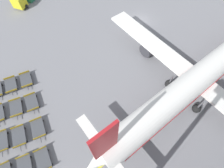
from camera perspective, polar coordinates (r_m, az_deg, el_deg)
name	(u,v)px	position (r m, az deg, el deg)	size (l,w,h in m)	color
ground_plane	(141,20)	(40.32, 9.52, 19.89)	(500.00, 500.00, 0.00)	gray
airplane	(203,75)	(29.03, 27.62, 2.73)	(37.81, 42.30, 12.38)	white
baggage_dolly_row_mid_a_col_c	(1,141)	(29.09, -32.46, -15.56)	(3.66, 2.35, 0.92)	#424449
baggage_dolly_row_mid_b_col_a	(11,85)	(32.76, -30.13, -0.27)	(3.66, 2.27, 0.92)	#424449
baggage_dolly_row_mid_b_col_b	(16,108)	(30.16, -28.84, -6.81)	(3.66, 2.36, 0.92)	#424449
baggage_dolly_row_mid_b_col_c	(19,136)	(28.16, -28.11, -14.83)	(3.66, 2.32, 0.92)	#424449
baggage_dolly_row_mid_b_col_d	(25,167)	(26.74, -26.59, -23.13)	(3.66, 2.32, 0.92)	#424449
baggage_dolly_row_far_col_a	(26,80)	(32.18, -26.26, 1.23)	(3.66, 2.26, 0.92)	#424449
baggage_dolly_row_far_col_b	(32,102)	(29.53, -24.74, -5.48)	(3.65, 2.22, 0.92)	#424449
baggage_dolly_row_far_col_c	(38,128)	(27.44, -23.00, -13.19)	(3.66, 2.25, 0.92)	#424449
baggage_dolly_row_far_col_d	(43,160)	(26.05, -21.61, -21.98)	(3.65, 2.18, 0.92)	#424449
stand_guidance_stripe	(156,120)	(27.06, 14.19, -11.37)	(1.51, 37.43, 0.01)	yellow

